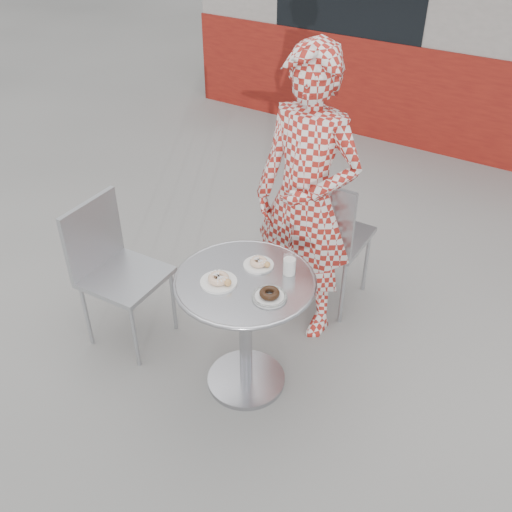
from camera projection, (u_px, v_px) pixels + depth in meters
The scene contains 9 objects.
ground at pixel (243, 377), 3.32m from camera, with size 60.00×60.00×0.00m, color #989691.
bistro_table at pixel (245, 307), 2.97m from camera, with size 0.73×0.73×0.74m.
chair_far at pixel (327, 261), 3.75m from camera, with size 0.47×0.48×0.96m.
chair_left at pixel (128, 300), 3.45m from camera, with size 0.46×0.46×0.91m.
seated_person at pixel (306, 201), 3.23m from camera, with size 0.64×0.42×1.76m, color maroon.
plate_far at pixel (259, 263), 2.95m from camera, with size 0.16×0.16×0.04m.
plate_near at pixel (219, 280), 2.83m from camera, with size 0.19×0.19×0.05m.
plate_checker at pixel (269, 295), 2.74m from camera, with size 0.17×0.17×0.04m.
milk_cup at pixel (289, 266), 2.88m from camera, with size 0.07×0.07×0.11m.
Camera 1 is at (1.33, -1.89, 2.49)m, focal length 40.00 mm.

